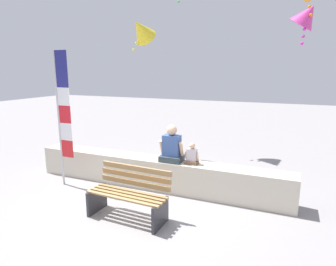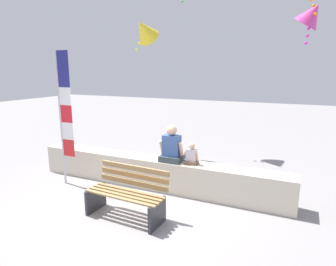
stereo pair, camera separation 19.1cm
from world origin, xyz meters
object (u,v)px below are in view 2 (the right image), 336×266
Objects in this scene: person_adult at (172,147)px; flag_banner at (64,111)px; kite_yellow at (144,30)px; kite_magenta at (311,15)px; park_bench at (127,195)px; person_child at (192,156)px.

person_adult is 0.26× the size of flag_banner.
kite_magenta is (4.30, 0.94, 0.25)m from kite_yellow.
kite_magenta reaches higher than flag_banner.
person_adult is (0.26, 1.36, 0.57)m from park_bench.
person_adult is 4.97m from kite_magenta.
kite_magenta is at bearing 59.17° from park_bench.
person_child reaches higher than park_bench.
kite_magenta is at bearing 57.74° from person_child.
person_adult reaches higher than person_child.
person_child is 4.85m from kite_magenta.
park_bench is 1.26× the size of kite_magenta.
flag_banner reaches higher than person_adult.
park_bench is 1.50m from person_adult.
kite_yellow is at bearing -167.69° from kite_magenta.
person_child is 0.15× the size of flag_banner.
kite_yellow is 0.87× the size of kite_magenta.
person_child is (0.45, 0.00, -0.13)m from person_adult.
kite_magenta reaches higher than kite_yellow.
kite_magenta is at bearing 52.28° from person_adult.
kite_yellow is (-1.60, 3.59, 3.28)m from park_bench.
person_adult is at bearing -50.21° from kite_yellow.
person_adult is at bearing 15.21° from flag_banner.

